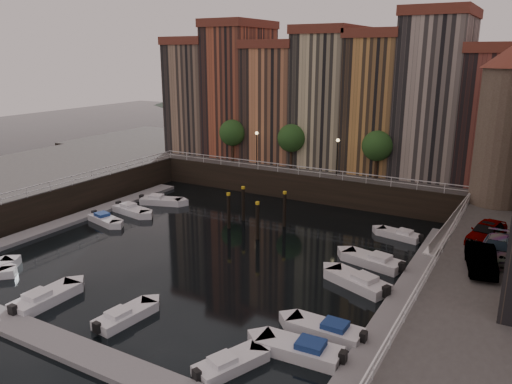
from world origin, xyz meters
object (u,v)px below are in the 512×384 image
Objects in this scene: boat_left_2 at (105,220)px; corner_tower at (506,124)px; boat_left_3 at (132,210)px; gangway at (451,225)px; mooring_pilings at (253,212)px; car_c at (496,250)px; car_a at (487,233)px; car_b at (481,260)px.

corner_tower is at bearing 38.02° from boat_left_2.
boat_left_3 is at bearing 100.22° from boat_left_2.
gangway is at bearing 32.76° from boat_left_2.
car_c reaches higher than mooring_pilings.
car_a is (0.32, -10.79, -6.43)m from corner_tower.
corner_tower is 1.66× the size of gangway.
corner_tower is 2.86× the size of boat_left_3.
boat_left_2 is 0.93× the size of car_c.
car_a is (33.42, 4.01, 3.44)m from boat_left_2.
car_b is (3.43, -11.56, 1.81)m from gangway.
boat_left_3 is at bearing -161.00° from corner_tower.
boat_left_2 is (-30.21, -10.30, -1.58)m from gangway.
boat_left_3 is 1.07× the size of car_a.
boat_left_3 is (0.23, 3.48, 0.03)m from boat_left_2.
boat_left_2 is at bearing -156.38° from mooring_pilings.
corner_tower reaches higher than boat_left_3.
car_a is at bearing 80.09° from car_b.
boat_left_3 is at bearing 177.35° from car_c.
gangway reaches higher than boat_left_3.
mooring_pilings is 1.07× the size of car_b.
car_a is 0.95× the size of car_c.
mooring_pilings is at bearing 168.61° from car_c.
boat_left_2 is (-13.38, -5.85, -1.32)m from mooring_pilings.
boat_left_2 is 1.00× the size of car_b.
mooring_pilings is (-16.82, -4.45, -0.27)m from gangway.
corner_tower reaches higher than mooring_pilings.
car_b is 0.93× the size of car_c.
car_b reaches higher than car_c.
car_a is at bearing 10.37° from boat_left_3.
corner_tower is 37.58m from boat_left_2.
corner_tower is 23.28m from mooring_pilings.
corner_tower is 3.06× the size of car_a.
gangway is 1.75× the size of car_c.
gangway reaches higher than boat_left_2.
car_b is at bearing -73.47° from gangway.
gangway is 1.88× the size of boat_left_2.
boat_left_3 is 34.32m from car_c.
car_a reaches higher than car_b.
boat_left_3 is (-13.16, -2.38, -1.28)m from mooring_pilings.
boat_left_3 is at bearing 159.70° from car_b.
car_c is at bearing 5.59° from boat_left_3.
car_b is (0.21, -5.26, -0.04)m from car_a.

